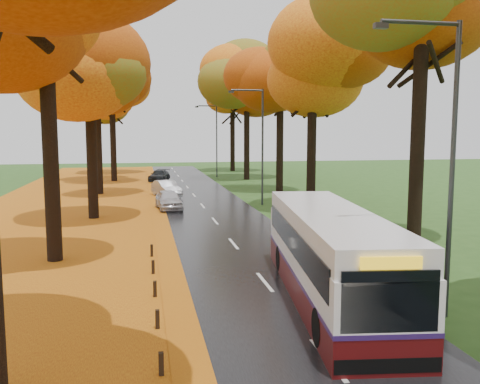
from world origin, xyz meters
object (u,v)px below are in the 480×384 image
object	(u,v)px
car_silver	(166,189)
streetlamp_mid	(259,137)
streetlamp_far	(214,135)
streetlamp_near	(445,147)
bus	(330,253)
car_white	(169,200)
car_dark	(159,175)

from	to	relation	value
car_silver	streetlamp_mid	bearing A→B (deg)	-58.62
streetlamp_far	streetlamp_mid	bearing A→B (deg)	-90.00
streetlamp_near	streetlamp_mid	size ratio (longest dim) A/B	1.00
bus	car_silver	distance (m)	25.81
streetlamp_far	car_white	size ratio (longest dim) A/B	2.15
streetlamp_far	car_dark	distance (m)	8.32
car_white	streetlamp_near	bearing A→B (deg)	-78.74
streetlamp_mid	car_dark	distance (m)	19.85
streetlamp_mid	streetlamp_far	xyz separation A→B (m)	(0.00, 22.00, 0.00)
car_white	streetlamp_mid	bearing A→B (deg)	3.75
bus	streetlamp_far	bearing A→B (deg)	93.97
bus	car_dark	distance (m)	38.58
car_white	car_silver	size ratio (longest dim) A/B	0.97
streetlamp_near	car_white	bearing A→B (deg)	106.70
streetlamp_near	bus	world-z (taller)	streetlamp_near
car_white	car_silver	xyz separation A→B (m)	(0.16, 6.55, -0.00)
bus	car_dark	bearing A→B (deg)	102.99
bus	streetlamp_near	bearing A→B (deg)	-32.74
bus	car_white	world-z (taller)	bus
bus	car_white	distance (m)	19.39
streetlamp_far	car_dark	world-z (taller)	streetlamp_far
streetlamp_near	streetlamp_far	world-z (taller)	same
streetlamp_near	streetlamp_mid	distance (m)	22.00
streetlamp_mid	car_silver	world-z (taller)	streetlamp_mid
streetlamp_near	car_dark	bearing A→B (deg)	98.82
car_silver	car_dark	xyz separation A→B (m)	(-0.13, 12.85, -0.07)
streetlamp_near	bus	distance (m)	4.51
bus	car_silver	xyz separation A→B (m)	(-3.74, 25.53, -0.79)
streetlamp_near	car_white	size ratio (longest dim) A/B	2.15
streetlamp_mid	car_silver	bearing A→B (deg)	137.97
streetlamp_near	bus	bearing A→B (deg)	140.03
streetlamp_near	streetlamp_mid	xyz separation A→B (m)	(0.00, 22.00, 0.00)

